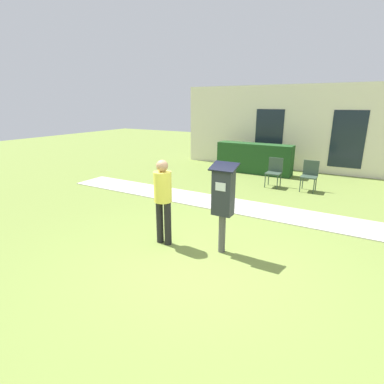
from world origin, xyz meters
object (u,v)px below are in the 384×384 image
(person_standing, at_px, (163,196))
(parking_meter, at_px, (223,197))
(outdoor_chair_left, at_px, (274,170))
(outdoor_chair_middle, at_px, (310,173))

(person_standing, bearing_deg, parking_meter, 0.88)
(outdoor_chair_left, height_order, outdoor_chair_middle, same)
(parking_meter, height_order, person_standing, parking_meter)
(outdoor_chair_left, bearing_deg, person_standing, -110.05)
(parking_meter, distance_m, outdoor_chair_middle, 4.91)
(parking_meter, relative_size, person_standing, 1.01)
(parking_meter, relative_size, outdoor_chair_middle, 1.77)
(parking_meter, xyz_separation_m, outdoor_chair_middle, (0.63, 4.84, -0.49))
(outdoor_chair_middle, bearing_deg, person_standing, -99.46)
(person_standing, height_order, outdoor_chair_middle, person_standing)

